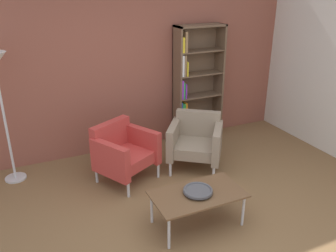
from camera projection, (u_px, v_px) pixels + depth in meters
name	position (u px, v px, depth m)	size (l,w,h in m)	color
ground_plane	(197.00, 235.00, 3.81)	(8.32, 8.32, 0.00)	brown
brick_back_panel	(121.00, 58.00, 5.31)	(6.40, 0.12, 2.90)	brown
bookshelf_tall	(194.00, 85.00, 5.78)	(0.80, 0.30, 1.90)	brown
coffee_table_low	(198.00, 196.00, 3.85)	(1.00, 0.56, 0.40)	brown
decorative_bowl	(198.00, 191.00, 3.83)	(0.32, 0.32, 0.05)	#4C4C51
armchair_spare_guest	(123.00, 151.00, 4.74)	(0.93, 0.90, 0.78)	#B73833
armchair_by_bookshelf	(196.00, 140.00, 5.06)	(0.95, 0.93, 0.78)	gray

